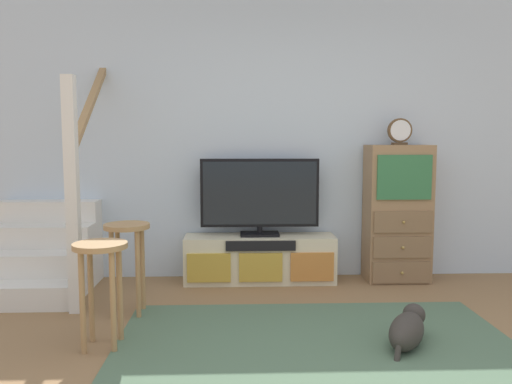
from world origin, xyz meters
TOP-DOWN VIEW (x-y plane):
  - back_wall at (0.00, 2.46)m, footprint 6.40×0.12m
  - area_rug at (0.00, 0.60)m, footprint 2.60×1.80m
  - media_console at (-0.30, 2.19)m, footprint 1.39×0.38m
  - television at (-0.30, 2.22)m, footprint 1.10×0.22m
  - side_cabinet at (0.99, 2.20)m, footprint 0.58×0.38m
  - desk_clock at (0.98, 2.19)m, footprint 0.22×0.08m
  - staircase at (-2.24, 2.20)m, footprint 1.00×1.36m
  - bar_stool_near at (-1.37, 0.72)m, footprint 0.34×0.34m
  - bar_stool_far at (-1.34, 1.33)m, footprint 0.34×0.34m
  - dog at (0.58, 0.66)m, footprint 0.40×0.49m

SIDE VIEW (x-z plane):
  - area_rug at x=0.00m, z-range 0.00..0.01m
  - dog at x=0.58m, z-range 0.00..0.23m
  - media_console at x=-0.30m, z-range 0.00..0.43m
  - staircase at x=-2.24m, z-range -0.73..1.47m
  - bar_stool_near at x=-1.37m, z-range 0.17..0.85m
  - bar_stool_far at x=-1.34m, z-range 0.17..0.87m
  - side_cabinet at x=0.99m, z-range 0.00..1.27m
  - television at x=-0.30m, z-range 0.46..1.17m
  - back_wall at x=0.00m, z-range 0.00..2.70m
  - desk_clock at x=0.98m, z-range 1.27..1.52m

